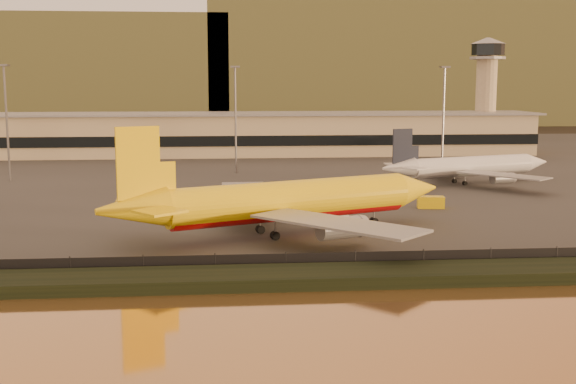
{
  "coord_description": "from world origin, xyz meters",
  "views": [
    {
      "loc": [
        -12.82,
        -92.58,
        21.5
      ],
      "look_at": [
        -3.52,
        12.0,
        5.67
      ],
      "focal_mm": 45.0,
      "sensor_mm": 36.0,
      "label": 1
    }
  ],
  "objects": [
    {
      "name": "ground",
      "position": [
        0.0,
        0.0,
        0.0
      ],
      "size": [
        900.0,
        900.0,
        0.0
      ],
      "primitive_type": "plane",
      "color": "black",
      "rests_on": "ground"
    },
    {
      "name": "embankment",
      "position": [
        0.0,
        -17.0,
        0.7
      ],
      "size": [
        320.0,
        7.0,
        1.4
      ],
      "primitive_type": "cube",
      "color": "black",
      "rests_on": "ground"
    },
    {
      "name": "tarmac",
      "position": [
        0.0,
        95.0,
        0.1
      ],
      "size": [
        320.0,
        220.0,
        0.2
      ],
      "primitive_type": "cube",
      "color": "#2D2D2D",
      "rests_on": "ground"
    },
    {
      "name": "perimeter_fence",
      "position": [
        0.0,
        -13.0,
        1.3
      ],
      "size": [
        300.0,
        0.05,
        2.2
      ],
      "primitive_type": "cube",
      "color": "black",
      "rests_on": "tarmac"
    },
    {
      "name": "terminal_building",
      "position": [
        -14.52,
        125.55,
        6.25
      ],
      "size": [
        202.0,
        25.0,
        12.6
      ],
      "color": "tan",
      "rests_on": "tarmac"
    },
    {
      "name": "control_tower",
      "position": [
        70.0,
        131.0,
        21.66
      ],
      "size": [
        11.2,
        11.2,
        35.5
      ],
      "color": "tan",
      "rests_on": "tarmac"
    },
    {
      "name": "apron_light_masts",
      "position": [
        15.0,
        75.0,
        15.7
      ],
      "size": [
        152.2,
        12.2,
        25.4
      ],
      "color": "slate",
      "rests_on": "tarmac"
    },
    {
      "name": "distant_hills",
      "position": [
        -20.74,
        340.0,
        31.39
      ],
      "size": [
        470.0,
        160.0,
        70.0
      ],
      "color": "brown",
      "rests_on": "ground"
    },
    {
      "name": "dhl_cargo_jet",
      "position": [
        -4.25,
        7.63,
        4.96
      ],
      "size": [
        51.25,
        48.49,
        15.96
      ],
      "rotation": [
        0.0,
        0.0,
        0.39
      ],
      "color": "yellow",
      "rests_on": "tarmac"
    },
    {
      "name": "white_narrowbody_jet",
      "position": [
        39.39,
        56.82,
        3.84
      ],
      "size": [
        41.45,
        39.42,
        12.18
      ],
      "rotation": [
        0.0,
        0.0,
        0.31
      ],
      "color": "silver",
      "rests_on": "tarmac"
    },
    {
      "name": "gse_vehicle_yellow",
      "position": [
        22.6,
        27.45,
        1.22
      ],
      "size": [
        4.79,
        2.67,
        2.04
      ],
      "primitive_type": "cube",
      "rotation": [
        0.0,
        0.0,
        -0.14
      ],
      "color": "yellow",
      "rests_on": "tarmac"
    },
    {
      "name": "gse_vehicle_white",
      "position": [
        -8.8,
        37.73,
        1.19
      ],
      "size": [
        4.79,
        3.12,
        1.99
      ],
      "primitive_type": "cube",
      "rotation": [
        0.0,
        0.0,
        -0.28
      ],
      "color": "silver",
      "rests_on": "tarmac"
    }
  ]
}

